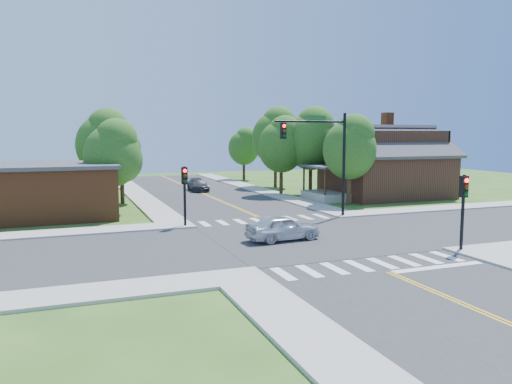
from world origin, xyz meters
name	(u,v)px	position (x,y,z in m)	size (l,w,h in m)	color
ground	(307,238)	(0.00, 0.00, 0.00)	(100.00, 100.00, 0.00)	#2D561B
road_ns	(307,238)	(0.00, 0.00, 0.02)	(10.00, 90.00, 0.04)	#2D2D30
road_ew	(307,238)	(0.00, 0.00, 0.03)	(90.00, 10.00, 0.04)	#2D2D30
intersection_patch	(307,238)	(0.00, 0.00, 0.00)	(10.20, 10.20, 0.06)	#2D2D30
sidewalk_ne	(380,194)	(15.82, 15.82, 0.07)	(40.00, 40.00, 0.14)	#9E9B93
sidewalk_nw	(18,212)	(-15.82, 15.82, 0.07)	(40.00, 40.00, 0.14)	#9E9B93
crosswalk_north	(265,220)	(0.00, 6.20, 0.05)	(8.85, 2.00, 0.01)	white
crosswalk_south	(370,264)	(0.00, -6.20, 0.05)	(8.85, 2.00, 0.01)	white
centerline	(307,237)	(0.00, 0.00, 0.05)	(0.30, 90.00, 0.01)	yellow
stop_bar	(438,268)	(2.50, -7.60, 0.00)	(4.60, 0.45, 0.09)	white
signal_mast_ne	(322,148)	(3.91, 5.59, 4.85)	(5.30, 0.42, 7.20)	black
signal_pole_se	(464,198)	(5.60, -5.62, 2.66)	(0.34, 0.42, 3.80)	black
signal_pole_nw	(185,185)	(-5.60, 5.58, 2.66)	(0.34, 0.42, 3.80)	black
house_ne	(385,161)	(15.11, 14.23, 3.33)	(13.05, 8.80, 7.11)	black
building_nw	(39,190)	(-14.20, 13.20, 1.88)	(10.40, 8.40, 3.73)	brown
tree_e_a	(351,146)	(9.20, 10.59, 4.86)	(4.36, 4.14, 7.42)	#382314
tree_e_b	(312,137)	(9.37, 17.78, 5.50)	(4.94, 4.69, 8.39)	#382314
tree_e_c	(276,134)	(9.08, 25.57, 5.77)	(5.18, 4.92, 8.80)	#382314
tree_e_d	(245,145)	(8.84, 35.23, 4.39)	(3.94, 3.75, 6.70)	#382314
tree_w_a	(113,151)	(-9.13, 12.84, 4.53)	(4.07, 3.87, 6.92)	#382314
tree_w_b	(105,141)	(-9.19, 19.61, 5.23)	(4.69, 4.46, 7.98)	#382314
tree_w_c	(101,143)	(-9.00, 27.46, 4.92)	(4.42, 4.20, 7.51)	#382314
tree_w_d	(99,145)	(-8.67, 36.92, 4.55)	(4.08, 3.88, 6.94)	#382314
tree_house	(282,143)	(6.76, 18.73, 4.94)	(4.44, 4.22, 7.55)	#382314
tree_bldg	(122,156)	(-7.98, 18.17, 3.94)	(3.54, 3.37, 6.03)	#382314
car_silver	(283,228)	(-1.54, -0.15, 0.69)	(4.18, 1.98, 1.38)	silver
car_dgrey	(198,185)	(0.09, 24.79, 0.61)	(1.87, 4.27, 1.22)	#2E3033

